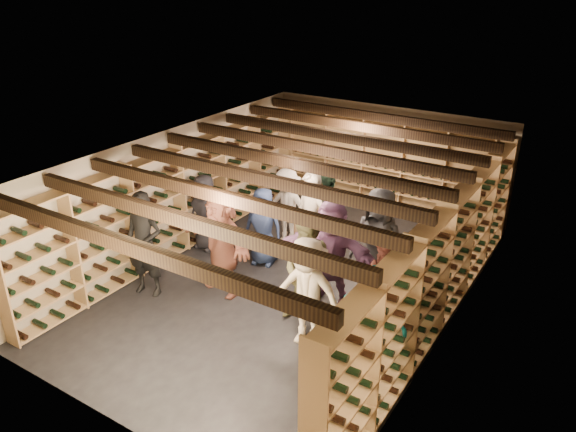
% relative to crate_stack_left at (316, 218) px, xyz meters
% --- Properties ---
extents(ground, '(8.00, 8.00, 0.00)m').
position_rel_crate_stack_left_xyz_m(ground, '(0.68, -2.03, -0.34)').
color(ground, black).
rests_on(ground, ground).
extents(walls, '(5.52, 8.02, 2.40)m').
position_rel_crate_stack_left_xyz_m(walls, '(0.68, -2.03, 0.86)').
color(walls, '#B3A48B').
rests_on(walls, ground).
extents(ceiling, '(5.50, 8.00, 0.01)m').
position_rel_crate_stack_left_xyz_m(ceiling, '(0.68, -2.03, 2.06)').
color(ceiling, beige).
rests_on(ceiling, walls).
extents(ceiling_joists, '(5.40, 7.12, 0.18)m').
position_rel_crate_stack_left_xyz_m(ceiling_joists, '(0.68, -2.03, 1.92)').
color(ceiling_joists, black).
rests_on(ceiling_joists, ground).
extents(wine_rack_left, '(0.32, 7.50, 2.15)m').
position_rel_crate_stack_left_xyz_m(wine_rack_left, '(-1.89, -2.03, 0.74)').
color(wine_rack_left, tan).
rests_on(wine_rack_left, ground).
extents(wine_rack_right, '(0.32, 7.50, 2.15)m').
position_rel_crate_stack_left_xyz_m(wine_rack_right, '(3.25, -2.03, 0.74)').
color(wine_rack_right, tan).
rests_on(wine_rack_right, ground).
extents(wine_rack_back, '(4.70, 0.30, 2.15)m').
position_rel_crate_stack_left_xyz_m(wine_rack_back, '(0.68, 1.80, 0.73)').
color(wine_rack_back, tan).
rests_on(wine_rack_back, ground).
extents(crate_stack_left, '(0.55, 0.41, 0.68)m').
position_rel_crate_stack_left_xyz_m(crate_stack_left, '(0.00, 0.00, 0.00)').
color(crate_stack_left, tan).
rests_on(crate_stack_left, ground).
extents(crate_stack_right, '(0.53, 0.37, 0.51)m').
position_rel_crate_stack_left_xyz_m(crate_stack_right, '(-0.01, -0.40, -0.08)').
color(crate_stack_right, tan).
rests_on(crate_stack_right, ground).
extents(crate_loose, '(0.56, 0.42, 0.17)m').
position_rel_crate_stack_left_xyz_m(crate_loose, '(2.23, -0.73, -0.25)').
color(crate_loose, tan).
rests_on(crate_loose, ground).
extents(person_0, '(0.79, 0.55, 1.54)m').
position_rel_crate_stack_left_xyz_m(person_0, '(-1.50, -1.76, 0.43)').
color(person_0, black).
rests_on(person_0, ground).
extents(person_1, '(0.76, 0.59, 1.85)m').
position_rel_crate_stack_left_xyz_m(person_1, '(-1.26, -3.61, 0.58)').
color(person_1, black).
rests_on(person_1, ground).
extents(person_2, '(1.01, 0.87, 1.80)m').
position_rel_crate_stack_left_xyz_m(person_2, '(1.51, -2.87, 0.56)').
color(person_2, brown).
rests_on(person_2, ground).
extents(person_3, '(1.17, 0.73, 1.73)m').
position_rel_crate_stack_left_xyz_m(person_3, '(1.75, -3.37, 0.52)').
color(person_3, beige).
rests_on(person_3, ground).
extents(person_4, '(1.06, 0.48, 1.77)m').
position_rel_crate_stack_left_xyz_m(person_4, '(2.86, -3.62, 0.55)').
color(person_4, '#117881').
rests_on(person_4, ground).
extents(person_5, '(1.81, 0.94, 1.87)m').
position_rel_crate_stack_left_xyz_m(person_5, '(-0.21, -2.86, 0.59)').
color(person_5, brown).
rests_on(person_5, ground).
extents(person_6, '(0.83, 0.64, 1.50)m').
position_rel_crate_stack_left_xyz_m(person_6, '(-0.19, -1.66, 0.41)').
color(person_6, navy).
rests_on(person_6, ground).
extents(person_7, '(0.78, 0.61, 1.90)m').
position_rel_crate_stack_left_xyz_m(person_7, '(0.67, -1.41, 0.61)').
color(person_7, gray).
rests_on(person_7, ground).
extents(person_8, '(1.01, 0.87, 1.80)m').
position_rel_crate_stack_left_xyz_m(person_8, '(2.77, -2.83, 0.56)').
color(person_8, '#4E2019').
rests_on(person_8, ground).
extents(person_9, '(1.04, 0.62, 1.58)m').
position_rel_crate_stack_left_xyz_m(person_9, '(-0.28, -0.73, 0.45)').
color(person_9, beige).
rests_on(person_9, ground).
extents(person_10, '(1.09, 0.70, 1.72)m').
position_rel_crate_stack_left_xyz_m(person_10, '(0.64, -0.73, 0.52)').
color(person_10, '#2D523F').
rests_on(person_10, ground).
extents(person_11, '(1.72, 0.63, 1.83)m').
position_rel_crate_stack_left_xyz_m(person_11, '(1.49, -2.15, 0.57)').
color(person_11, '#845384').
rests_on(person_11, ground).
extents(person_12, '(0.95, 0.63, 1.91)m').
position_rel_crate_stack_left_xyz_m(person_12, '(2.04, -1.51, 0.62)').
color(person_12, '#333438').
rests_on(person_12, ground).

